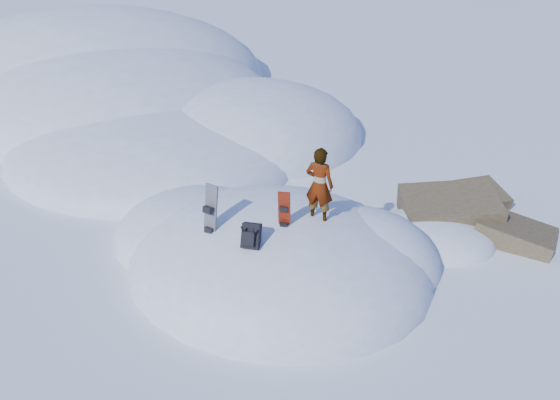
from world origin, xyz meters
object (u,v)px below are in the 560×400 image
(snowboard_dark, at_px, (210,222))
(backpack, at_px, (251,236))
(snowboard_red, at_px, (284,218))
(person, at_px, (319,185))

(snowboard_dark, relative_size, backpack, 2.75)
(backpack, bearing_deg, snowboard_dark, 156.53)
(snowboard_red, relative_size, snowboard_dark, 0.82)
(snowboard_dark, xyz_separation_m, person, (2.07, 1.04, 0.69))
(snowboard_dark, height_order, person, person)
(snowboard_red, xyz_separation_m, backpack, (-0.45, -0.78, -0.05))
(snowboard_red, bearing_deg, person, 35.24)
(snowboard_dark, bearing_deg, person, 42.52)
(snowboard_dark, distance_m, backpack, 1.10)
(backpack, distance_m, person, 1.82)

